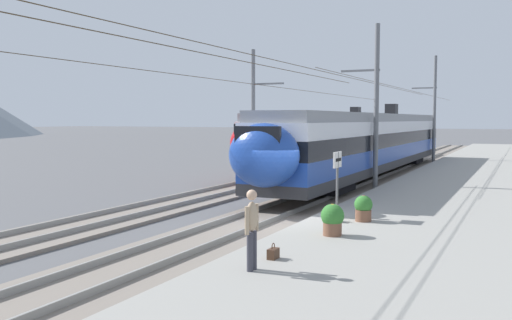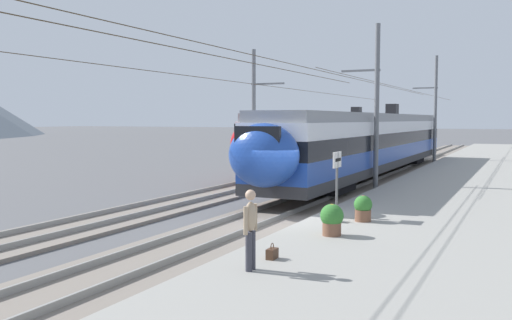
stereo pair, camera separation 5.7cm
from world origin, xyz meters
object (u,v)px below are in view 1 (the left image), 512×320
(passenger_walking, at_px, (252,225))
(handbag_near_sign, at_px, (337,218))
(catenary_mast_mid, at_px, (374,105))
(potted_plant_by_shelter, at_px, (363,207))
(platform_sign, at_px, (337,169))
(potted_plant_platform_edge, at_px, (332,218))
(train_near_platform, at_px, (372,141))
(train_far_track, at_px, (337,136))
(catenary_mast_east, at_px, (433,108))
(catenary_mast_far_side, at_px, (255,112))
(handbag_beside_passenger, at_px, (273,253))

(passenger_walking, height_order, handbag_near_sign, passenger_walking)
(catenary_mast_mid, bearing_deg, potted_plant_by_shelter, -167.43)
(handbag_near_sign, relative_size, potted_plant_by_shelter, 0.47)
(platform_sign, relative_size, potted_plant_platform_edge, 2.46)
(train_near_platform, height_order, train_far_track, same)
(catenary_mast_east, height_order, catenary_mast_far_side, catenary_mast_east)
(platform_sign, relative_size, passenger_walking, 1.25)
(handbag_near_sign, height_order, potted_plant_by_shelter, potted_plant_by_shelter)
(potted_plant_platform_edge, bearing_deg, catenary_mast_far_side, 32.68)
(train_near_platform, xyz_separation_m, catenary_mast_far_side, (-2.69, 6.35, 1.75))
(platform_sign, height_order, handbag_near_sign, platform_sign)
(catenary_mast_far_side, bearing_deg, passenger_walking, -154.03)
(train_far_track, height_order, platform_sign, train_far_track)
(train_far_track, distance_m, handbag_beside_passenger, 30.17)
(platform_sign, bearing_deg, handbag_near_sign, -161.88)
(train_far_track, xyz_separation_m, catenary_mast_east, (5.08, -6.19, 2.15))
(handbag_beside_passenger, xyz_separation_m, handbag_near_sign, (4.97, 0.10, 0.00))
(train_far_track, bearing_deg, train_near_platform, -149.53)
(train_far_track, relative_size, potted_plant_by_shelter, 37.53)
(potted_plant_by_shelter, bearing_deg, handbag_beside_passenger, 173.73)
(catenary_mast_mid, xyz_separation_m, potted_plant_platform_edge, (-12.48, -2.05, -3.34))
(train_far_track, distance_m, potted_plant_platform_edge, 27.39)
(potted_plant_by_shelter, bearing_deg, handbag_near_sign, 123.11)
(handbag_beside_passenger, bearing_deg, train_near_platform, 8.49)
(train_near_platform, bearing_deg, catenary_mast_far_side, 112.98)
(catenary_mast_far_side, bearing_deg, handbag_beside_passenger, -152.73)
(train_far_track, xyz_separation_m, catenary_mast_far_side, (-10.64, 1.68, 1.76))
(catenary_mast_mid, relative_size, catenary_mast_east, 1.00)
(potted_plant_by_shelter, bearing_deg, catenary_mast_east, 4.45)
(catenary_mast_mid, xyz_separation_m, handbag_near_sign, (-10.52, -1.55, -3.68))
(platform_sign, bearing_deg, potted_plant_by_shelter, -102.97)
(train_near_platform, height_order, handbag_near_sign, train_near_platform)
(train_near_platform, relative_size, catenary_mast_mid, 0.69)
(platform_sign, bearing_deg, catenary_mast_mid, 7.70)
(catenary_mast_east, relative_size, catenary_mast_far_side, 1.00)
(handbag_beside_passenger, height_order, potted_plant_platform_edge, potted_plant_platform_edge)
(catenary_mast_mid, distance_m, platform_sign, 10.20)
(catenary_mast_far_side, distance_m, potted_plant_by_shelter, 16.79)
(train_far_track, relative_size, catenary_mast_far_side, 0.66)
(train_far_track, distance_m, passenger_walking, 31.15)
(catenary_mast_far_side, height_order, handbag_beside_passenger, catenary_mast_far_side)
(catenary_mast_far_side, bearing_deg, handbag_near_sign, -145.09)
(passenger_walking, distance_m, potted_plant_by_shelter, 6.52)
(catenary_mast_east, distance_m, potted_plant_platform_edge, 31.43)
(platform_sign, bearing_deg, catenary_mast_east, 2.66)
(handbag_beside_passenger, bearing_deg, train_far_track, 15.07)
(catenary_mast_east, distance_m, handbag_near_sign, 29.50)
(potted_plant_by_shelter, bearing_deg, platform_sign, 77.03)
(catenary_mast_mid, relative_size, platform_sign, 21.64)
(potted_plant_platform_edge, relative_size, potted_plant_by_shelter, 1.07)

